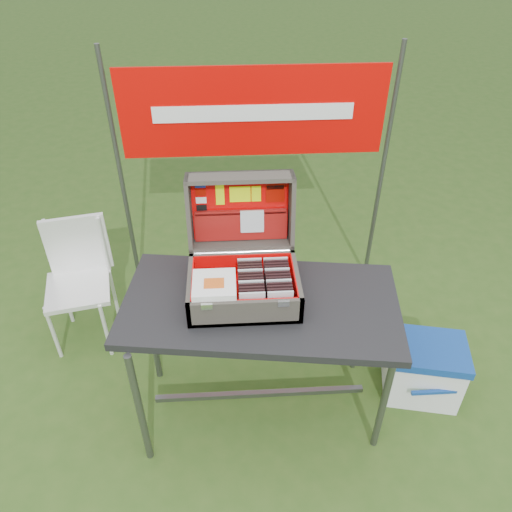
{
  "coord_description": "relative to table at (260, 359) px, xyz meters",
  "views": [
    {
      "loc": [
        -0.16,
        -1.79,
        2.42
      ],
      "look_at": [
        -0.04,
        0.1,
        0.97
      ],
      "focal_mm": 35.0,
      "sensor_mm": 36.0,
      "label": 1
    }
  ],
  "objects": [
    {
      "name": "chair_leg_br",
      "position": [
        -0.91,
        0.77,
        -0.2
      ],
      "size": [
        0.02,
        0.02,
        0.42
      ],
      "primitive_type": "cylinder",
      "color": "silver",
      "rests_on": "ground"
    },
    {
      "name": "lid_sticker_band",
      "position": [
        0.09,
        0.36,
        0.79
      ],
      "size": [
        0.09,
        0.02,
        0.09
      ],
      "primitive_type": "cube",
      "rotation": [
        -1.73,
        0.0,
        0.0
      ],
      "color": "#9A0900",
      "rests_on": "suitcase_lid_liner"
    },
    {
      "name": "suitcase_liner_floor",
      "position": [
        -0.08,
        0.03,
        0.43
      ],
      "size": [
        0.48,
        0.33,
        0.01
      ],
      "primitive_type": "cube",
      "color": "#E3000A",
      "rests_on": "suitcase_base_bottom"
    },
    {
      "name": "suitcase_liner_wall_right",
      "position": [
        0.16,
        0.03,
        0.49
      ],
      "size": [
        0.01,
        0.33,
        0.12
      ],
      "primitive_type": "cube",
      "color": "#E3000A",
      "rests_on": "suitcase_base_bottom"
    },
    {
      "name": "table",
      "position": [
        0.0,
        0.0,
        0.0
      ],
      "size": [
        1.38,
        0.82,
        0.82
      ],
      "primitive_type": null,
      "rotation": [
        0.0,
        0.0,
        -0.14
      ],
      "color": "#252528",
      "rests_on": "ground"
    },
    {
      "name": "cd_right_9",
      "position": [
        0.08,
        0.07,
        0.5
      ],
      "size": [
        0.11,
        0.01,
        0.13
      ],
      "primitive_type": "cube",
      "color": "black",
      "rests_on": "suitcase_liner_floor"
    },
    {
      "name": "songbook_0",
      "position": [
        -0.21,
        -0.04,
        0.55
      ],
      "size": [
        0.19,
        0.19,
        0.0
      ],
      "primitive_type": "cube",
      "color": "white",
      "rests_on": "suitcase_base_wall_front"
    },
    {
      "name": "table_top",
      "position": [
        0.0,
        0.0,
        0.39
      ],
      "size": [
        1.38,
        0.82,
        0.04
      ],
      "primitive_type": "cube",
      "rotation": [
        0.0,
        0.0,
        -0.14
      ],
      "color": "#252528",
      "rests_on": "ground"
    },
    {
      "name": "lid_card_neon_small",
      "position": [
        0.0,
        0.36,
        0.79
      ],
      "size": [
        0.05,
        0.02,
        0.08
      ],
      "primitive_type": "cube",
      "rotation": [
        -1.73,
        0.0,
        0.0
      ],
      "color": "#D3F509",
      "rests_on": "suitcase_lid_liner"
    },
    {
      "name": "lid_sticker_cc_d",
      "position": [
        -0.27,
        0.35,
        0.72
      ],
      "size": [
        0.05,
        0.01,
        0.03
      ],
      "primitive_type": "cube",
      "rotation": [
        -1.73,
        0.0,
        0.0
      ],
      "color": "black",
      "rests_on": "suitcase_lid_liner"
    },
    {
      "name": "songbook_graphic",
      "position": [
        -0.21,
        -0.05,
        0.58
      ],
      "size": [
        0.09,
        0.07,
        0.0
      ],
      "primitive_type": "cube",
      "color": "#D85919",
      "rests_on": "songbook_5"
    },
    {
      "name": "suitcase_liner_wall_back",
      "position": [
        -0.08,
        0.19,
        0.49
      ],
      "size": [
        0.48,
        0.01,
        0.12
      ],
      "primitive_type": "cube",
      "color": "#E3000A",
      "rests_on": "suitcase_base_bottom"
    },
    {
      "name": "cd_left_0",
      "position": [
        -0.05,
        -0.11,
        0.5
      ],
      "size": [
        0.11,
        0.01,
        0.13
      ],
      "primitive_type": "cube",
      "color": "silver",
      "rests_on": "suitcase_liner_floor"
    },
    {
      "name": "cd_right_1",
      "position": [
        0.08,
        -0.09,
        0.5
      ],
      "size": [
        0.11,
        0.01,
        0.13
      ],
      "primitive_type": "cube",
      "color": "black",
      "rests_on": "suitcase_liner_floor"
    },
    {
      "name": "cd_right_6",
      "position": [
        0.08,
        0.01,
        0.5
      ],
      "size": [
        0.11,
        0.01,
        0.13
      ],
      "primitive_type": "cube",
      "color": "black",
      "rests_on": "suitcase_liner_floor"
    },
    {
      "name": "suitcase_lid_rim_far",
      "position": [
        -0.08,
        0.33,
        0.89
      ],
      "size": [
        0.52,
        0.14,
        0.04
      ],
      "primitive_type": "cube",
      "rotation": [
        -1.73,
        0.0,
        0.0
      ],
      "color": "#49453C",
      "rests_on": "suitcase_lid_back"
    },
    {
      "name": "banner_post_right",
      "position": [
        0.88,
        1.15,
        0.44
      ],
      "size": [
        0.03,
        0.03,
        1.7
      ],
      "primitive_type": "cylinder",
      "color": "#59595B",
      "rests_on": "ground"
    },
    {
      "name": "banner_text",
      "position": [
        0.03,
        1.13,
        0.89
      ],
      "size": [
        1.2,
        0.0,
        0.1
      ],
      "primitive_type": "cube",
      "color": "white",
      "rests_on": "banner"
    },
    {
      "name": "lid_card_neon_tall",
      "position": [
        -0.17,
        0.36,
        0.79
      ],
      "size": [
        0.04,
        0.02,
        0.1
      ],
      "primitive_type": "cube",
      "rotation": [
        -1.73,
        0.0,
        0.0
      ],
      "color": "#D3F509",
      "rests_on": "suitcase_lid_liner"
    },
    {
      "name": "table_leg_fl",
      "position": [
        -0.59,
        -0.27,
        -0.02
      ],
      "size": [
        0.04,
        0.04,
        0.78
      ],
      "primitive_type": "cylinder",
      "color": "#59595B",
      "rests_on": "ground"
    },
    {
      "name": "cd_right_2",
      "position": [
        0.08,
        -0.07,
        0.5
      ],
      "size": [
        0.11,
        0.01,
        0.13
      ],
      "primitive_type": "cube",
      "color": "black",
      "rests_on": "suitcase_liner_floor"
    },
    {
      "name": "suitcase_lid_liner",
      "position": [
        -0.08,
        0.35,
        0.71
      ],
      "size": [
        0.47,
        0.06,
        0.32
      ],
      "primitive_type": "cube",
      "rotation": [
        -1.73,
        0.0,
        0.0
      ],
      "color": "#E3000A",
      "rests_on": "suitcase_lid_back"
    },
    {
      "name": "table_brace",
      "position": [
        0.0,
        0.0,
        -0.29
      ],
      "size": [
        1.16,
        0.03,
        0.03
      ],
      "primitive_type": "cube",
      "color": "#59595B",
      "rests_on": "ground"
    },
    {
      "name": "cooler",
      "position": [
        0.94,
        0.06,
        -0.22
      ],
      "size": [
        0.48,
        0.4,
        0.37
      ],
      "primitive_type": null,
      "rotation": [
        0.0,
        0.0,
        -0.21
      ],
      "color": "white",
      "rests_on": "ground"
    },
    {
      "name": "songbook_5",
      "position": [
        -0.21,
        -0.04,
        0.57
      ],
      "size": [
        0.19,
        0.19,
        0.0
      ],
      "primitive_type": "cube",
      "color": "white",
      "rests_on": "suitcase_base_wall_front"
    },
    {
      "name": "suitcase_lid_back",
      "position": [
        -0.08,
        0.37,
        0.71
      ],
      "size": [
        0.52,
        0.08,
        0.37
      ],
      "primitive_type": "cube",
      "rotation": [
        -1.73,
        0.0,
        0.0
      ],
      "color": "#49453C",
      "rests_on": "suitcase_base_wall_back"
    },
    {
      "name": "banner_post_left",
      "position": [
        -0.82,
        1.15,
        0.44
      ],
      "size": [
        0.03,
        0.03,
        1.7
      ],
      "primitive_type": "cylinder",
      "color": "#59595B",
      "rests_on": "ground"
    },
    {
      "name": "cd_left_4",
      "position": [
        -0.05,
        -0.03,
        0.5
      ],
      "size": [
        0.11,
        0.01,
        0.13
      ],
      "primitive_type": "cube",
      "color": "silver",
      "rests_on": "suitcase_liner_floor"
    },
    {
      "name": "cd_right_5",
      "position": [
        0.08,
        -0.01,
        0.5
      ],
      "size": [
        0.11,
        0.01,
        0.13
      ],
      "primitive_type": "cube",
      "color": "black",
      "rests_on": "suitcase_liner_floor"
    },
    {
      "name": "suitcase",
      "position": [
        -0.08,
        0.09,
        0.66
      ],
      "size": [
        0.52,
        0.53,
        0.49
      ],
      "primitive_type": null,
      "color": "#49453C",
      "rests_on": "table"
    },
    {
      "name": "cd_left_11",
      "position": [
        -0.05,
        0.11,
        0.5
      ],
      "size": [
        0.11,
        0.01,
        0.13
      ],
      "primitive_type": "cube",
      "color": "black",
      "rests_on": "suitcase_liner_floor"
    },
    {
      "name": "suitcase_liner_wall_left",
      "position": [
        -0.31,
        0.03,
        0.49
      ],
      "size": [
        0.01,
        0.33,
        0.12
      ],
      "primitive_type": "cube",
      "color": "#E3000A",
      "rests_on": "suitcase_base_bottom"
    },
    {
      "name": "cd_left_3",
      "position": [
        -0.05,
        -0.05,
        0.5
      ],
      "size": [
        0.11,
        0.01,
        0.13
      ],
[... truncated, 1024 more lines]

